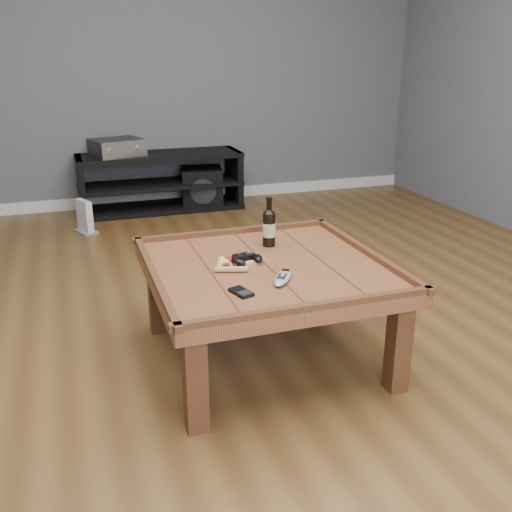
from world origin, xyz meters
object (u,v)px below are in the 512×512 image
object	(u,v)px
coffee_table	(266,278)
game_console	(85,218)
game_controller	(246,259)
pizza_slice	(232,264)
subwoofer	(202,187)
smartphone	(241,292)
av_receiver	(117,147)
beer_bottle	(269,227)
media_console	(161,182)
remote_control	(283,277)

from	to	relation	value
coffee_table	game_console	world-z (taller)	coffee_table
coffee_table	game_controller	xyz separation A→B (m)	(-0.08, 0.04, 0.08)
coffee_table	pizza_slice	size ratio (longest dim) A/B	3.65
subwoofer	game_console	bearing A→B (deg)	-143.98
smartphone	av_receiver	bearing A→B (deg)	76.39
av_receiver	subwoofer	size ratio (longest dim) A/B	1.16
av_receiver	game_controller	bearing A→B (deg)	-102.31
beer_bottle	game_console	distance (m)	2.19
game_controller	av_receiver	distance (m)	2.72
media_console	av_receiver	bearing A→B (deg)	-179.20
smartphone	av_receiver	distance (m)	3.01
pizza_slice	game_console	bearing A→B (deg)	121.08
media_console	av_receiver	xyz separation A→B (m)	(-0.35, -0.00, 0.32)
coffee_table	game_controller	bearing A→B (deg)	153.05
coffee_table	smartphone	xyz separation A→B (m)	(-0.20, -0.26, 0.07)
media_console	beer_bottle	size ratio (longest dim) A/B	5.96
game_controller	smartphone	size ratio (longest dim) A/B	1.41
smartphone	beer_bottle	bearing A→B (deg)	43.21
pizza_slice	remote_control	world-z (taller)	remote_control
smartphone	remote_control	world-z (taller)	remote_control
game_controller	coffee_table	bearing A→B (deg)	-38.33
media_console	av_receiver	distance (m)	0.48
smartphone	av_receiver	xyz separation A→B (m)	(-0.15, 3.01, 0.11)
subwoofer	av_receiver	bearing A→B (deg)	-169.56
game_controller	remote_control	size ratio (longest dim) A/B	0.85
pizza_slice	media_console	bearing A→B (deg)	104.42
coffee_table	subwoofer	xyz separation A→B (m)	(0.37, 2.74, -0.22)
beer_bottle	subwoofer	world-z (taller)	beer_bottle
smartphone	game_console	world-z (taller)	smartphone
av_receiver	game_console	world-z (taller)	av_receiver
game_console	coffee_table	bearing A→B (deg)	-95.72
pizza_slice	game_console	distance (m)	2.30
media_console	beer_bottle	xyz separation A→B (m)	(0.10, -2.51, 0.30)
coffee_table	smartphone	world-z (taller)	coffee_table
beer_bottle	game_controller	size ratio (longest dim) A/B	1.46
pizza_slice	av_receiver	bearing A→B (deg)	111.81
subwoofer	media_console	bearing A→B (deg)	-170.53
av_receiver	coffee_table	bearing A→B (deg)	-100.79
pizza_slice	remote_control	distance (m)	0.27
media_console	smartphone	xyz separation A→B (m)	(-0.20, -3.01, 0.21)
game_controller	smartphone	xyz separation A→B (m)	(-0.12, -0.30, -0.01)
pizza_slice	smartphone	world-z (taller)	pizza_slice
beer_bottle	av_receiver	size ratio (longest dim) A/B	0.49
subwoofer	game_console	size ratio (longest dim) A/B	1.59
beer_bottle	smartphone	size ratio (longest dim) A/B	2.05
coffee_table	game_controller	distance (m)	0.12
remote_control	subwoofer	size ratio (longest dim) A/B	0.46
remote_control	game_console	world-z (taller)	remote_control
pizza_slice	av_receiver	distance (m)	2.72
smartphone	remote_control	xyz separation A→B (m)	(0.20, 0.07, 0.01)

